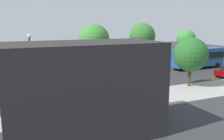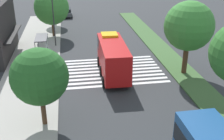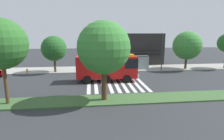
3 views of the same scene
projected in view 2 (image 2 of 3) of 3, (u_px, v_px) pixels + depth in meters
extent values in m
plane|color=#2D3033|center=(116.00, 76.00, 29.97)|extent=(120.00, 120.00, 0.00)
cube|color=#9E9B93|center=(30.00, 82.00, 28.64)|extent=(60.00, 5.97, 0.14)
cube|color=#3D6033|center=(182.00, 71.00, 31.03)|extent=(60.00, 3.00, 0.14)
cube|color=silver|center=(119.00, 85.00, 28.09)|extent=(0.45, 10.76, 0.01)
cube|color=silver|center=(118.00, 81.00, 28.90)|extent=(0.45, 10.76, 0.01)
cube|color=silver|center=(116.00, 77.00, 29.72)|extent=(0.45, 10.76, 0.01)
cube|color=silver|center=(115.00, 74.00, 30.53)|extent=(0.45, 10.76, 0.01)
cube|color=silver|center=(113.00, 71.00, 31.34)|extent=(0.45, 10.76, 0.01)
cube|color=silver|center=(112.00, 67.00, 32.15)|extent=(0.45, 10.76, 0.01)
cube|color=silver|center=(111.00, 64.00, 32.97)|extent=(0.45, 10.76, 0.01)
cube|color=silver|center=(110.00, 62.00, 33.78)|extent=(0.45, 10.76, 0.01)
cube|color=silver|center=(109.00, 59.00, 34.59)|extent=(0.45, 10.76, 0.01)
cube|color=#B71414|center=(109.00, 48.00, 32.15)|extent=(2.57, 2.62, 3.00)
cube|color=#B71414|center=(114.00, 61.00, 28.36)|extent=(5.91, 2.70, 3.04)
cube|color=black|center=(109.00, 42.00, 32.25)|extent=(1.87, 2.63, 1.32)
cube|color=silver|center=(108.00, 54.00, 33.88)|extent=(0.30, 2.56, 0.50)
cube|color=yellow|center=(109.00, 35.00, 31.50)|extent=(1.80, 1.83, 0.24)
cylinder|color=black|center=(99.00, 61.00, 32.38)|extent=(1.11, 0.33, 1.10)
cylinder|color=black|center=(120.00, 60.00, 32.69)|extent=(1.11, 0.33, 1.10)
cylinder|color=black|center=(104.00, 82.00, 27.50)|extent=(1.11, 0.33, 1.10)
cylinder|color=black|center=(129.00, 80.00, 27.81)|extent=(1.11, 0.33, 1.10)
cylinder|color=black|center=(101.00, 71.00, 29.88)|extent=(1.11, 0.33, 1.10)
cylinder|color=black|center=(125.00, 70.00, 30.19)|extent=(1.11, 0.33, 1.10)
cube|color=#474C51|center=(67.00, 13.00, 55.34)|extent=(4.31, 1.89, 0.76)
cube|color=black|center=(67.00, 10.00, 54.88)|extent=(2.43, 1.62, 0.56)
cylinder|color=black|center=(62.00, 14.00, 56.60)|extent=(0.65, 0.24, 0.64)
cylinder|color=black|center=(71.00, 13.00, 56.91)|extent=(0.65, 0.24, 0.64)
cylinder|color=black|center=(63.00, 17.00, 54.08)|extent=(0.65, 0.24, 0.64)
cylinder|color=black|center=(72.00, 16.00, 54.38)|extent=(0.65, 0.24, 0.64)
cube|color=#4C4C51|center=(41.00, 38.00, 34.23)|extent=(3.50, 1.40, 0.12)
cube|color=#8C9E99|center=(48.00, 47.00, 34.81)|extent=(3.50, 0.08, 2.40)
cylinder|color=#333338|center=(36.00, 52.00, 33.08)|extent=(0.08, 0.08, 2.40)
cylinder|color=#333338|center=(38.00, 43.00, 36.15)|extent=(0.08, 0.08, 2.40)
cube|color=#2D472D|center=(43.00, 65.00, 31.47)|extent=(1.60, 0.50, 0.08)
cube|color=#2D472D|center=(45.00, 62.00, 31.39)|extent=(1.60, 0.06, 0.45)
cube|color=black|center=(43.00, 69.00, 30.91)|extent=(0.08, 0.45, 0.37)
cube|color=black|center=(44.00, 64.00, 32.21)|extent=(0.08, 0.45, 0.37)
cylinder|color=#2D2D30|center=(54.00, 23.00, 37.59)|extent=(0.16, 0.16, 6.47)
cube|color=black|center=(13.00, 34.00, 34.74)|extent=(8.50, 0.80, 0.16)
cylinder|color=#47301E|center=(43.00, 109.00, 21.23)|extent=(0.38, 0.38, 2.54)
sphere|color=#235B23|center=(40.00, 77.00, 20.12)|extent=(4.25, 4.25, 4.25)
cylinder|color=#47301E|center=(53.00, 28.00, 42.72)|extent=(0.41, 0.41, 2.53)
sphere|color=#387F33|center=(52.00, 7.00, 41.48)|extent=(5.18, 5.18, 5.18)
cylinder|color=#47301E|center=(54.00, 13.00, 49.70)|extent=(0.31, 0.31, 3.59)
cylinder|color=#47301E|center=(185.00, 58.00, 29.86)|extent=(0.54, 0.54, 3.41)
sphere|color=#387F33|center=(189.00, 26.00, 28.45)|extent=(5.12, 5.12, 5.12)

